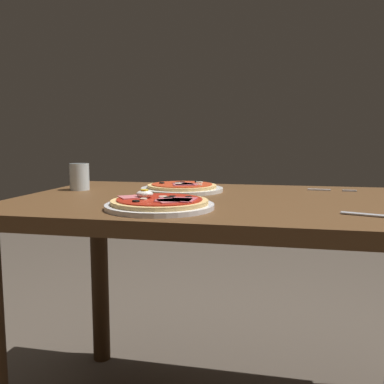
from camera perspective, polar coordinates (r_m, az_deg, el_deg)
The scene contains 5 objects.
dining_table at distance 1.27m, azimuth 5.06°, elevation -6.09°, with size 1.27×0.78×0.75m.
pizza_foreground at distance 1.06m, azimuth -4.44°, elevation -1.59°, with size 0.28×0.28×0.05m.
pizza_across_left at distance 1.41m, azimuth -1.36°, elevation 0.58°, with size 0.28×0.28×0.03m.
water_glass_near at distance 1.49m, azimuth -15.06°, elevation 1.77°, with size 0.07×0.07×0.09m.
fork at distance 1.49m, azimuth 17.99°, elevation 0.26°, with size 0.16×0.03×0.00m.
Camera 1 is at (0.15, -1.22, 0.92)m, focal length 39.18 mm.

